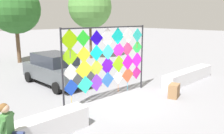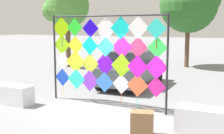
# 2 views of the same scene
# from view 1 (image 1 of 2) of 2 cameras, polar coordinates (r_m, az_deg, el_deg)

# --- Properties ---
(ground) EXTENTS (120.00, 120.00, 0.00)m
(ground) POSITION_cam_1_polar(r_m,az_deg,el_deg) (9.89, 2.98, -8.39)
(ground) COLOR gray
(plaza_ledge_right) EXTENTS (4.36, 0.61, 0.68)m
(plaza_ledge_right) POSITION_cam_1_polar(r_m,az_deg,el_deg) (13.29, 18.67, -2.11)
(plaza_ledge_right) COLOR silver
(plaza_ledge_right) RESTS_ON ground
(kite_display_rack) EXTENTS (4.48, 0.30, 3.15)m
(kite_display_rack) POSITION_cam_1_polar(r_m,az_deg,el_deg) (9.75, -1.09, 2.58)
(kite_display_rack) COLOR #232328
(kite_display_rack) RESTS_ON ground
(seated_vendor) EXTENTS (0.71, 0.73, 1.53)m
(seated_vendor) POSITION_cam_1_polar(r_m,az_deg,el_deg) (6.11, -24.04, -13.84)
(seated_vendor) COLOR navy
(seated_vendor) RESTS_ON ground
(parked_car) EXTENTS (2.09, 4.25, 1.64)m
(parked_car) POSITION_cam_1_polar(r_m,az_deg,el_deg) (12.49, -13.86, -0.39)
(parked_car) COLOR #4C5156
(parked_car) RESTS_ON ground
(cardboard_box_large) EXTENTS (0.67, 0.55, 0.62)m
(cardboard_box_large) POSITION_cam_1_polar(r_m,az_deg,el_deg) (10.50, 15.28, -5.80)
(cardboard_box_large) COLOR olive
(cardboard_box_large) RESTS_ON ground
(tree_far_right) EXTENTS (3.75, 3.66, 6.23)m
(tree_far_right) POSITION_cam_1_polar(r_m,az_deg,el_deg) (20.05, -5.50, 15.02)
(tree_far_right) COLOR brown
(tree_far_right) RESTS_ON ground
(tree_palm_like) EXTENTS (3.88, 3.79, 6.06)m
(tree_palm_like) POSITION_cam_1_polar(r_m,az_deg,el_deg) (19.42, -22.84, 13.49)
(tree_palm_like) COLOR brown
(tree_palm_like) RESTS_ON ground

